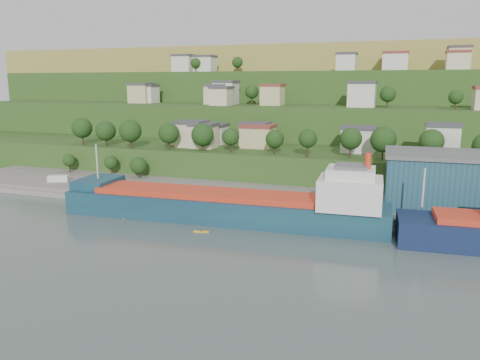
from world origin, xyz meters
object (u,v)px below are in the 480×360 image
at_px(caravan, 58,180).
at_px(kayak_orange, 130,218).
at_px(warehouse, 454,180).
at_px(cargo_ship_near, 231,208).

bearing_deg(caravan, kayak_orange, -53.45).
height_order(warehouse, caravan, warehouse).
height_order(caravan, kayak_orange, caravan).
xyz_separation_m(cargo_ship_near, warehouse, (47.18, 20.81, 5.41)).
distance_m(cargo_ship_near, kayak_orange, 23.30).
bearing_deg(kayak_orange, caravan, 134.47).
distance_m(caravan, kayak_orange, 42.27).
height_order(warehouse, kayak_orange, warehouse).
relative_size(cargo_ship_near, kayak_orange, 22.17).
bearing_deg(kayak_orange, warehouse, 4.32).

